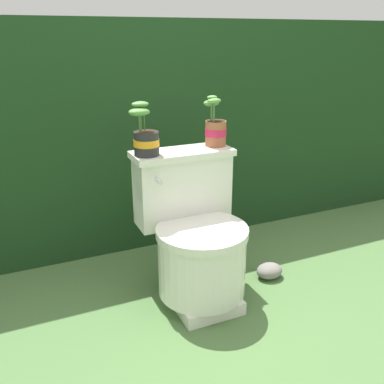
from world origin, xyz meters
name	(u,v)px	position (x,y,z in m)	size (l,w,h in m)	color
ground_plane	(187,310)	(0.00, 0.00, 0.00)	(12.00, 12.00, 0.00)	#4C703D
hedge_backdrop	(118,128)	(0.00, 1.10, 0.64)	(4.35, 0.83, 1.29)	#193819
toilet	(196,239)	(0.09, 0.10, 0.30)	(0.48, 0.53, 0.69)	silver
potted_plant_left	(145,138)	(-0.09, 0.24, 0.77)	(0.13, 0.12, 0.24)	#262628
potted_plant_midleft	(215,129)	(0.27, 0.27, 0.78)	(0.11, 0.10, 0.24)	#9E5638
garden_stone	(269,271)	(0.51, 0.09, 0.04)	(0.14, 0.11, 0.08)	gray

